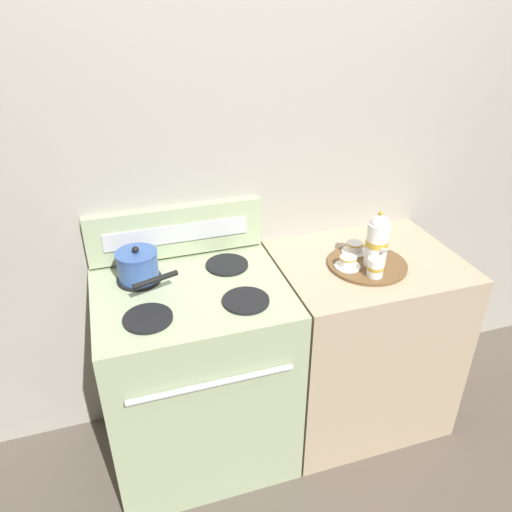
{
  "coord_description": "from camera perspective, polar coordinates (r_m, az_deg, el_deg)",
  "views": [
    {
      "loc": [
        -0.65,
        -1.64,
        1.99
      ],
      "look_at": [
        -0.11,
        0.05,
        0.97
      ],
      "focal_mm": 35.0,
      "sensor_mm": 36.0,
      "label": 1
    }
  ],
  "objects": [
    {
      "name": "teacup_right",
      "position": [
        2.12,
        10.45,
        -0.68
      ],
      "size": [
        0.11,
        0.11,
        0.05
      ],
      "color": "white",
      "rests_on": "serving_tray"
    },
    {
      "name": "serving_tray",
      "position": [
        2.19,
        12.58,
        -0.91
      ],
      "size": [
        0.34,
        0.34,
        0.01
      ],
      "color": "brown",
      "rests_on": "side_counter"
    },
    {
      "name": "control_panel",
      "position": [
        2.18,
        -9.13,
        2.82
      ],
      "size": [
        0.76,
        0.05,
        0.22
      ],
      "color": "#9EAD84",
      "rests_on": "stove"
    },
    {
      "name": "saucepan",
      "position": [
        2.05,
        -13.34,
        -1.04
      ],
      "size": [
        0.22,
        0.28,
        0.14
      ],
      "color": "#335193",
      "rests_on": "stove"
    },
    {
      "name": "creamer_jug",
      "position": [
        2.08,
        13.49,
        -1.26
      ],
      "size": [
        0.07,
        0.07,
        0.08
      ],
      "color": "white",
      "rests_on": "serving_tray"
    },
    {
      "name": "teapot",
      "position": [
        2.12,
        13.71,
        1.75
      ],
      "size": [
        0.09,
        0.15,
        0.25
      ],
      "color": "white",
      "rests_on": "serving_tray"
    },
    {
      "name": "teacup_left",
      "position": [
        2.24,
        11.17,
        0.96
      ],
      "size": [
        0.11,
        0.11,
        0.05
      ],
      "color": "white",
      "rests_on": "serving_tray"
    },
    {
      "name": "ground_plane",
      "position": [
        2.66,
        2.84,
        -18.69
      ],
      "size": [
        6.0,
        6.0,
        0.0
      ],
      "primitive_type": "plane",
      "color": "brown"
    },
    {
      "name": "stove",
      "position": [
        2.27,
        -6.71,
        -13.35
      ],
      "size": [
        0.77,
        0.65,
        0.91
      ],
      "color": "#9EAD84",
      "rests_on": "ground"
    },
    {
      "name": "side_counter",
      "position": [
        2.48,
        11.7,
        -9.41
      ],
      "size": [
        0.79,
        0.62,
        0.89
      ],
      "color": "tan",
      "rests_on": "ground"
    },
    {
      "name": "wall_back",
      "position": [
        2.27,
        0.58,
        6.63
      ],
      "size": [
        6.0,
        0.05,
        2.2
      ],
      "color": "#9E998E",
      "rests_on": "ground"
    }
  ]
}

